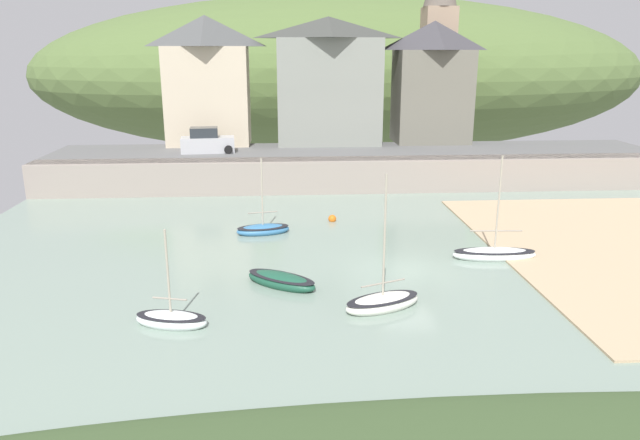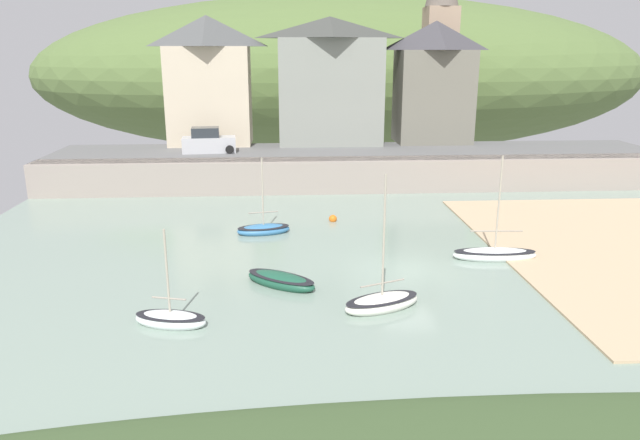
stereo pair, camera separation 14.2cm
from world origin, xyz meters
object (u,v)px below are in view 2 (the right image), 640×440
Objects in this scene: waterfront_building_centre at (330,80)px; motorboat_with_cabin at (281,280)px; fishing_boat_green at (171,319)px; waterfront_building_left at (209,80)px; waterfront_building_right at (434,82)px; parked_car_near_slipway at (208,142)px; church_with_spire at (440,37)px; sailboat_white_hull at (495,254)px; sailboat_blue_trim at (382,302)px; mooring_buoy at (333,219)px; sailboat_tall_mast at (264,229)px.

waterfront_building_centre reaches higher than motorboat_with_cabin.
waterfront_building_left is at bearing 107.51° from fishing_boat_green.
parked_car_near_slipway is (-18.79, -4.50, -4.35)m from waterfront_building_right.
church_with_spire is 3.19× the size of sailboat_white_hull.
sailboat_blue_trim is 4.91m from motorboat_with_cabin.
church_with_spire is 35.59m from motorboat_with_cabin.
parked_car_near_slipway is 8.56× the size of mooring_buoy.
sailboat_tall_mast is (-14.12, -18.60, -7.32)m from waterfront_building_right.
church_with_spire reaches higher than sailboat_tall_mast.
sailboat_blue_trim is 1.44× the size of fishing_boat_green.
fishing_boat_green is (1.77, -30.32, -7.51)m from waterfront_building_left.
waterfront_building_right reaches higher than fishing_boat_green.
mooring_buoy is at bearing -58.45° from parked_car_near_slipway.
church_with_spire is 29.53m from sailboat_tall_mast.
church_with_spire is 4.79× the size of motorboat_with_cabin.
sailboat_blue_trim is 8.64m from sailboat_white_hull.
fishing_boat_green is (-8.35, -30.32, -7.43)m from waterfront_building_centre.
sailboat_white_hull is 1.27× the size of parked_car_near_slipway.
waterfront_building_right is (8.93, 0.00, -0.11)m from waterfront_building_centre.
sailboat_blue_trim reaches higher than parked_car_near_slipway.
sailboat_blue_trim is at bearing -85.84° from mooring_buoy.
sailboat_blue_trim is at bearing -71.08° from waterfront_building_left.
mooring_buoy is at bearing 107.95° from motorboat_with_cabin.
church_with_spire is 3.01× the size of sailboat_blue_trim.
mooring_buoy is at bearing 72.03° from sailboat_blue_trim.
parked_car_near_slipway is (0.27, -4.50, -4.54)m from waterfront_building_left.
waterfront_building_centre is at bearing 62.72° from sailboat_tall_mast.
church_with_spire is (1.35, 4.00, 3.72)m from waterfront_building_right.
sailboat_white_hull is (10.69, 2.86, 0.03)m from motorboat_with_cabin.
waterfront_building_right is 1.77× the size of sailboat_blue_trim.
sailboat_tall_mast is at bearing -105.58° from waterfront_building_centre.
sailboat_tall_mast is at bearing 159.51° from sailboat_white_hull.
waterfront_building_left is 31.86m from sailboat_blue_trim.
fishing_boat_green is at bearing -152.97° from sailboat_white_hull.
sailboat_tall_mast is at bearing 89.07° from fishing_boat_green.
sailboat_white_hull is at bearing -97.72° from church_with_spire.
church_with_spire is at bearing 11.09° from waterfront_building_left.
waterfront_building_left is at bearing 180.00° from waterfront_building_right.
waterfront_building_right is at bearing 0.00° from waterfront_building_left.
waterfront_building_centre is 2.62× the size of fishing_boat_green.
church_with_spire reaches higher than fishing_boat_green.
church_with_spire is 30.07m from sailboat_white_hull.
motorboat_with_cabin is at bearing -107.16° from mooring_buoy.
sailboat_white_hull is at bearing -44.23° from mooring_buoy.
waterfront_building_centre is 1.03× the size of waterfront_building_right.
sailboat_white_hull is at bearing -35.31° from sailboat_tall_mast.
parked_car_near_slipway reaches higher than mooring_buoy.
waterfront_building_right is 0.59× the size of church_with_spire.
waterfront_building_right is 5.63m from church_with_spire.
waterfront_building_right is at bearing -108.70° from church_with_spire.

